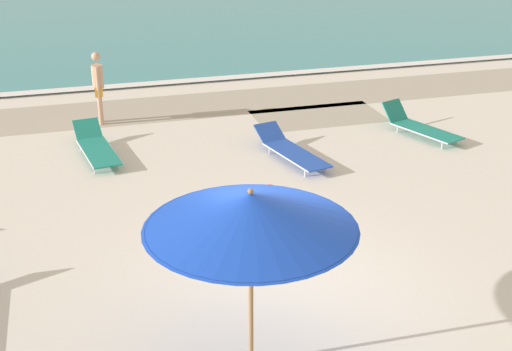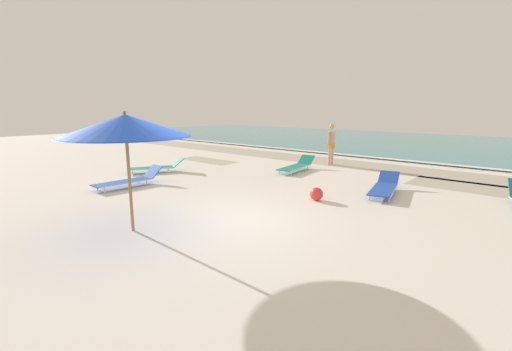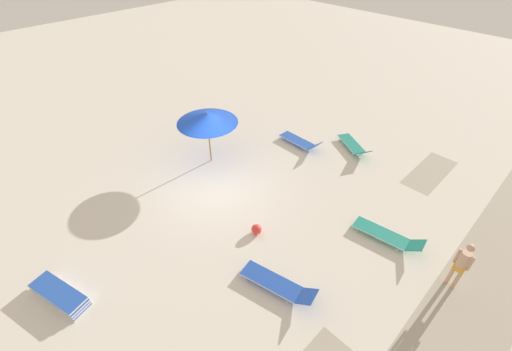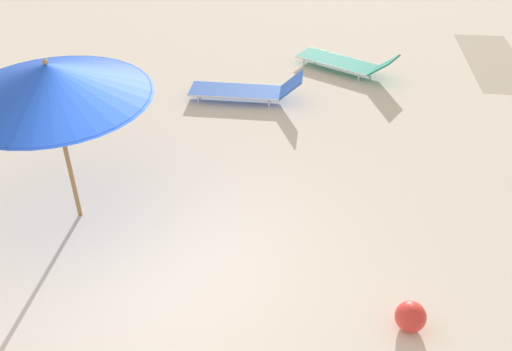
# 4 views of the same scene
# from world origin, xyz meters

# --- Properties ---
(ground_plane) EXTENTS (60.00, 60.00, 0.16)m
(ground_plane) POSITION_xyz_m (0.00, 0.01, -0.08)
(ground_plane) COLOR silver
(beach_umbrella) EXTENTS (2.51, 2.51, 2.40)m
(beach_umbrella) POSITION_xyz_m (-0.86, -1.39, 2.11)
(beach_umbrella) COLOR #9E7547
(beach_umbrella) RESTS_ON ground_plane
(sun_lounger_beside_umbrella) EXTENTS (0.66, 2.17, 0.56)m
(sun_lounger_beside_umbrella) POSITION_xyz_m (-4.61, 0.61, 0.21)
(sun_lounger_beside_umbrella) COLOR blue
(sun_lounger_beside_umbrella) RESTS_ON ground_plane
(sun_lounger_near_water_left) EXTENTS (1.57, 2.14, 0.54)m
(sun_lounger_near_water_left) POSITION_xyz_m (-6.07, 2.56, 0.21)
(sun_lounger_near_water_left) COLOR #1E8475
(sun_lounger_near_water_left) RESTS_ON ground_plane
(beach_ball) EXTENTS (0.36, 0.36, 0.36)m
(beach_ball) POSITION_xyz_m (0.74, 3.05, 0.18)
(beach_ball) COLOR red
(beach_ball) RESTS_ON ground_plane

